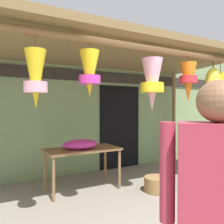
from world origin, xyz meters
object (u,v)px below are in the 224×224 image
customer_foreground (217,209)px  display_table (83,153)px  flower_heap_on_table (81,144)px  wicker_basket_by_table (157,184)px

customer_foreground → display_table: bearing=79.8°
display_table → customer_foreground: size_ratio=0.80×
display_table → customer_foreground: (-0.57, -3.18, 0.30)m
flower_heap_on_table → customer_foreground: 3.17m
flower_heap_on_table → customer_foreground: customer_foreground is taller
wicker_basket_by_table → customer_foreground: 3.08m
flower_heap_on_table → customer_foreground: (-0.53, -3.13, 0.13)m
flower_heap_on_table → display_table: bearing=46.6°
wicker_basket_by_table → flower_heap_on_table: bearing=149.2°
display_table → flower_heap_on_table: 0.18m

